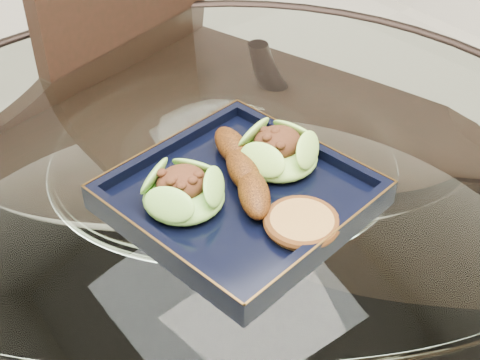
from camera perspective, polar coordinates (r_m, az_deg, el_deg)
dining_table at (r=0.97m, az=-1.25°, el=-7.90°), size 1.13×1.13×0.77m
dining_chair at (r=1.28m, az=-4.61°, el=1.65°), size 0.51×0.51×0.95m
navy_plate at (r=0.82m, az=-0.00°, el=-1.64°), size 0.31×0.31×0.02m
lettuce_wrap_left at (r=0.79m, az=-4.84°, el=-1.11°), size 0.12×0.12×0.04m
lettuce_wrap_right at (r=0.85m, az=3.31°, el=2.34°), size 0.10×0.10×0.04m
roasted_plantain at (r=0.82m, az=0.26°, el=0.91°), size 0.10×0.18×0.03m
crumb_patty at (r=0.76m, az=5.29°, el=-3.72°), size 0.10×0.10×0.01m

